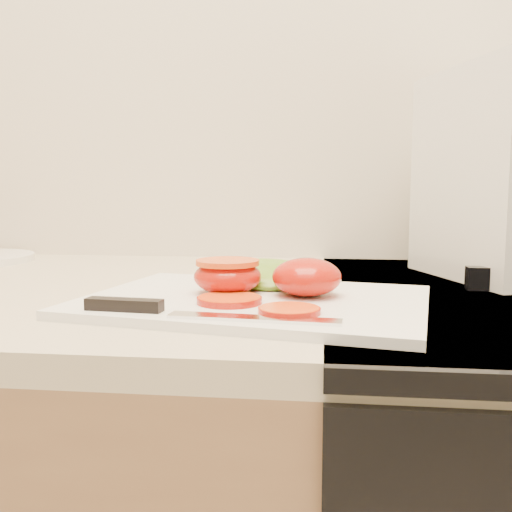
# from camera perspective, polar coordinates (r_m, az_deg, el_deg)

# --- Properties ---
(cutting_board) EXTENTS (0.41, 0.33, 0.01)m
(cutting_board) POSITION_cam_1_polar(r_m,az_deg,el_deg) (0.64, -0.11, -4.56)
(cutting_board) COLOR white
(cutting_board) RESTS_ON counter
(tomato_half_dome) EXTENTS (0.08, 0.08, 0.04)m
(tomato_half_dome) POSITION_cam_1_polar(r_m,az_deg,el_deg) (0.64, 5.09, -2.10)
(tomato_half_dome) COLOR red
(tomato_half_dome) RESTS_ON cutting_board
(tomato_half_cut) EXTENTS (0.08, 0.08, 0.04)m
(tomato_half_cut) POSITION_cam_1_polar(r_m,az_deg,el_deg) (0.66, -2.85, -1.91)
(tomato_half_cut) COLOR red
(tomato_half_cut) RESTS_ON cutting_board
(tomato_slice_0) EXTENTS (0.07, 0.07, 0.01)m
(tomato_slice_0) POSITION_cam_1_polar(r_m,az_deg,el_deg) (0.60, -2.67, -4.39)
(tomato_slice_0) COLOR orange
(tomato_slice_0) RESTS_ON cutting_board
(tomato_slice_1) EXTENTS (0.06, 0.06, 0.01)m
(tomato_slice_1) POSITION_cam_1_polar(r_m,az_deg,el_deg) (0.56, 3.36, -5.43)
(tomato_slice_1) COLOR orange
(tomato_slice_1) RESTS_ON cutting_board
(lettuce_leaf_0) EXTENTS (0.15, 0.11, 0.03)m
(lettuce_leaf_0) POSITION_cam_1_polar(r_m,az_deg,el_deg) (0.71, 0.57, -1.88)
(lettuce_leaf_0) COLOR olive
(lettuce_leaf_0) RESTS_ON cutting_board
(knife) EXTENTS (0.25, 0.05, 0.01)m
(knife) POSITION_cam_1_polar(r_m,az_deg,el_deg) (0.56, -8.32, -5.35)
(knife) COLOR silver
(knife) RESTS_ON cutting_board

